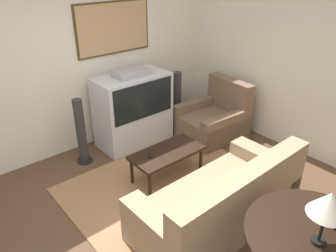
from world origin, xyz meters
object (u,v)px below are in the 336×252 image
at_px(console_table, 317,242).
at_px(coffee_table, 167,154).
at_px(tv, 133,109).
at_px(speaker_tower_left, 81,133).
at_px(table_lamp, 329,205).
at_px(couch, 221,203).
at_px(armchair, 213,120).
at_px(speaker_tower_right, 177,101).

bearing_deg(console_table, coffee_table, 83.31).
xyz_separation_m(tv, speaker_tower_left, (-0.91, -0.01, -0.11)).
bearing_deg(table_lamp, console_table, 20.18).
xyz_separation_m(couch, coffee_table, (0.10, 1.05, 0.07)).
relative_size(armchair, coffee_table, 1.06).
xyz_separation_m(armchair, console_table, (-1.63, -2.59, 0.42)).
relative_size(coffee_table, speaker_tower_right, 0.99).
xyz_separation_m(console_table, speaker_tower_right, (1.40, 3.25, -0.23)).
bearing_deg(tv, speaker_tower_left, -179.08).
xyz_separation_m(tv, console_table, (-0.48, -3.26, 0.13)).
height_order(armchair, table_lamp, table_lamp).
xyz_separation_m(table_lamp, speaker_tower_left, (-0.36, 3.27, -0.67)).
bearing_deg(speaker_tower_right, coffee_table, -136.28).
height_order(coffee_table, speaker_tower_left, speaker_tower_left).
distance_m(couch, coffee_table, 1.06).
height_order(couch, armchair, armchair).
xyz_separation_m(tv, table_lamp, (-0.55, -3.29, 0.56)).
xyz_separation_m(coffee_table, speaker_tower_right, (1.14, 1.09, 0.10)).
bearing_deg(speaker_tower_right, console_table, -113.26).
xyz_separation_m(coffee_table, table_lamp, (-0.32, -2.18, 0.77)).
bearing_deg(console_table, tv, 81.56).
xyz_separation_m(console_table, table_lamp, (-0.07, -0.02, 0.43)).
bearing_deg(coffee_table, armchair, 17.64).
bearing_deg(console_table, speaker_tower_left, 97.50).
relative_size(tv, console_table, 1.06).
relative_size(tv, coffee_table, 1.23).
distance_m(console_table, speaker_tower_left, 3.29).
height_order(table_lamp, speaker_tower_right, table_lamp).
bearing_deg(console_table, speaker_tower_right, 66.74).
xyz_separation_m(console_table, speaker_tower_left, (-0.43, 3.25, -0.23)).
bearing_deg(tv, coffee_table, -101.81).
distance_m(tv, table_lamp, 3.38).
height_order(coffee_table, console_table, console_table).
relative_size(armchair, speaker_tower_right, 1.05).
distance_m(table_lamp, speaker_tower_left, 3.36).
height_order(speaker_tower_left, speaker_tower_right, same).
bearing_deg(speaker_tower_left, console_table, -82.50).
relative_size(armchair, speaker_tower_left, 1.05).
xyz_separation_m(coffee_table, console_table, (-0.25, -2.15, 0.33)).
bearing_deg(couch, console_table, 81.23).
bearing_deg(couch, coffee_table, -96.39).
relative_size(coffee_table, console_table, 0.85).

